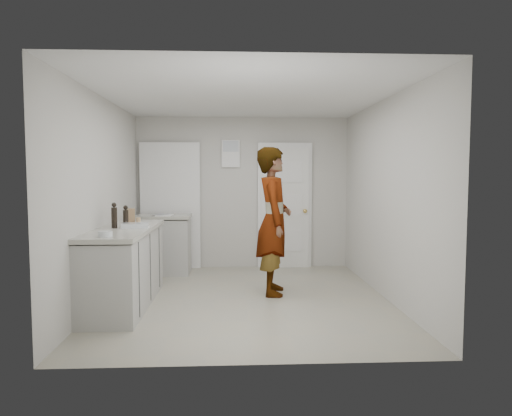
{
  "coord_description": "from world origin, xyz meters",
  "views": [
    {
      "loc": [
        -0.15,
        -5.61,
        1.55
      ],
      "look_at": [
        0.14,
        0.4,
        1.11
      ],
      "focal_mm": 32.0,
      "sensor_mm": 36.0,
      "label": 1
    }
  ],
  "objects": [
    {
      "name": "spice_jar",
      "position": [
        -1.36,
        0.19,
        0.97
      ],
      "size": [
        0.06,
        0.06,
        0.09
      ],
      "primitive_type": "cylinder",
      "color": "tan",
      "rests_on": "main_counter"
    },
    {
      "name": "baking_dish",
      "position": [
        -1.32,
        -0.19,
        0.95
      ],
      "size": [
        0.33,
        0.25,
        0.05
      ],
      "rotation": [
        0.0,
        0.0,
        0.11
      ],
      "color": "silver",
      "rests_on": "main_counter"
    },
    {
      "name": "room_shell",
      "position": [
        -0.17,
        1.95,
        1.02
      ],
      "size": [
        4.0,
        4.0,
        4.0
      ],
      "color": "beige",
      "rests_on": "ground"
    },
    {
      "name": "papers",
      "position": [
        -1.22,
        1.43,
        0.93
      ],
      "size": [
        0.25,
        0.31,
        0.01
      ],
      "primitive_type": "cube",
      "rotation": [
        0.0,
        0.0,
        -0.08
      ],
      "color": "white",
      "rests_on": "side_counter"
    },
    {
      "name": "person",
      "position": [
        0.36,
        0.25,
        0.95
      ],
      "size": [
        0.5,
        0.72,
        1.9
      ],
      "primitive_type": "imported",
      "rotation": [
        0.0,
        0.0,
        1.51
      ],
      "color": "silver",
      "rests_on": "ground"
    },
    {
      "name": "oil_cruet_b",
      "position": [
        -1.55,
        -0.22,
        1.07
      ],
      "size": [
        0.07,
        0.07,
        0.3
      ],
      "color": "black",
      "rests_on": "main_counter"
    },
    {
      "name": "cake_mix_box",
      "position": [
        -1.49,
        0.34,
        1.02
      ],
      "size": [
        0.12,
        0.07,
        0.19
      ],
      "primitive_type": "cube",
      "rotation": [
        0.0,
        0.0,
        0.18
      ],
      "color": "olive",
      "rests_on": "main_counter"
    },
    {
      "name": "side_counter",
      "position": [
        -1.25,
        1.55,
        0.43
      ],
      "size": [
        0.84,
        0.61,
        0.93
      ],
      "color": "#B0B0AB",
      "rests_on": "ground"
    },
    {
      "name": "main_counter",
      "position": [
        -1.45,
        -0.2,
        0.43
      ],
      "size": [
        0.64,
        1.96,
        0.93
      ],
      "color": "#B0B0AB",
      "rests_on": "ground"
    },
    {
      "name": "egg_bowl",
      "position": [
        -1.45,
        -0.98,
        0.95
      ],
      "size": [
        0.14,
        0.14,
        0.06
      ],
      "color": "silver",
      "rests_on": "main_counter"
    },
    {
      "name": "oil_cruet_a",
      "position": [
        -1.45,
        -0.07,
        1.05
      ],
      "size": [
        0.06,
        0.06,
        0.26
      ],
      "color": "black",
      "rests_on": "main_counter"
    },
    {
      "name": "ground",
      "position": [
        0.0,
        0.0,
        0.0
      ],
      "size": [
        4.0,
        4.0,
        0.0
      ],
      "primitive_type": "plane",
      "color": "#A09B86",
      "rests_on": "ground"
    }
  ]
}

